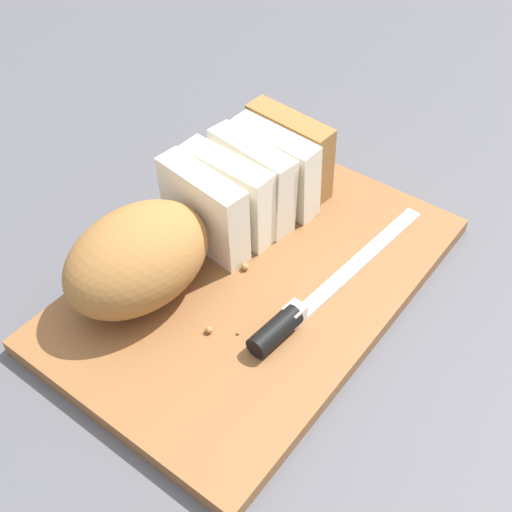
% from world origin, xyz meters
% --- Properties ---
extents(ground_plane, '(3.00, 3.00, 0.00)m').
position_xyz_m(ground_plane, '(0.00, 0.00, 0.00)').
color(ground_plane, '#4C4C51').
extents(cutting_board, '(0.45, 0.29, 0.02)m').
position_xyz_m(cutting_board, '(0.00, 0.00, 0.01)').
color(cutting_board, brown).
rests_on(cutting_board, ground_plane).
extents(bread_loaf, '(0.35, 0.15, 0.10)m').
position_xyz_m(bread_loaf, '(-0.01, 0.08, 0.07)').
color(bread_loaf, '#996633').
rests_on(bread_loaf, cutting_board).
extents(bread_knife, '(0.29, 0.04, 0.02)m').
position_xyz_m(bread_knife, '(-0.02, -0.07, 0.03)').
color(bread_knife, silver).
rests_on(bread_knife, cutting_board).
extents(crumb_near_knife, '(0.01, 0.01, 0.01)m').
position_xyz_m(crumb_near_knife, '(-0.00, 0.02, 0.02)').
color(crumb_near_knife, '#A8753D').
rests_on(crumb_near_knife, cutting_board).
extents(crumb_near_loaf, '(0.01, 0.01, 0.01)m').
position_xyz_m(crumb_near_loaf, '(-0.09, -0.01, 0.02)').
color(crumb_near_loaf, '#A8753D').
rests_on(crumb_near_loaf, cutting_board).
extents(crumb_stray_left, '(0.00, 0.00, 0.00)m').
position_xyz_m(crumb_stray_left, '(-0.07, -0.03, 0.02)').
color(crumb_stray_left, '#A8753D').
rests_on(crumb_stray_left, cutting_board).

